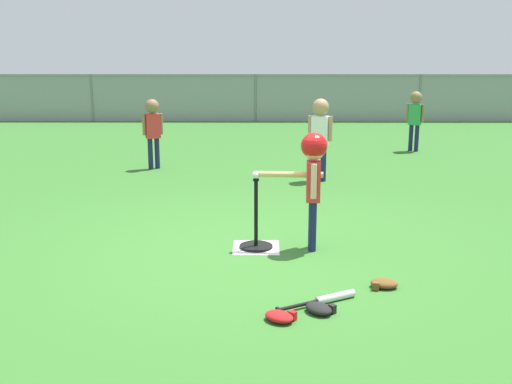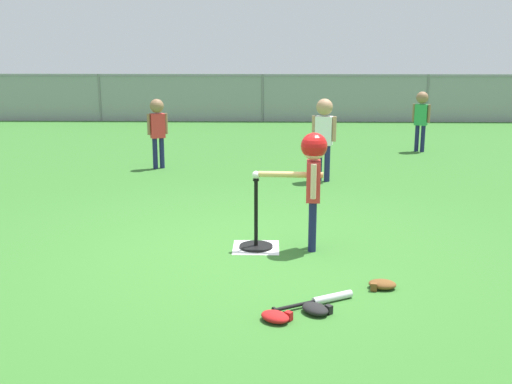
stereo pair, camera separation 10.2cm
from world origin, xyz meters
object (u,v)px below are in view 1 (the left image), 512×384
Objects in this scene: spare_bat_silver at (327,299)px; batter_child at (313,167)px; batting_tee at (256,237)px; fielder_near_left at (153,124)px; glove_near_bats at (319,308)px; baseball_on_tee at (256,175)px; fielder_deep_right at (415,113)px; glove_tossed_aside at (384,283)px; fielder_near_right at (320,128)px; glove_by_plate at (280,316)px.

batter_child is at bearing 91.13° from spare_bat_silver.
spare_bat_silver is (0.02, -1.25, -0.76)m from batter_child.
fielder_near_left is (-1.60, 3.82, 0.58)m from batting_tee.
glove_near_bats is at bearing -112.49° from spare_bat_silver.
fielder_deep_right reaches higher than baseball_on_tee.
glove_near_bats is at bearing -92.14° from batter_child.
glove_near_bats and glove_tossed_aside have the same top height.
batting_tee is at bearing -117.23° from fielder_deep_right.
fielder_near_left reaches higher than baseball_on_tee.
batter_child is 1.05× the size of fielder_deep_right.
baseball_on_tee is at bearing 0.00° from batting_tee.
baseball_on_tee is 0.53m from batter_child.
baseball_on_tee is 0.30× the size of glove_tossed_aside.
fielder_deep_right reaches higher than batting_tee.
fielder_near_right is at bearing 83.30° from batter_child.
fielder_near_right reaches higher than glove_near_bats.
batting_tee is 4.19m from fielder_near_left.
batter_child is at bearing -3.70° from batting_tee.
batter_child is at bearing -112.57° from fielder_deep_right.
fielder_near_right reaches higher than glove_tossed_aside.
batter_child is (0.52, -0.03, 0.08)m from baseball_on_tee.
glove_tossed_aside is (1.03, -0.99, -0.07)m from batting_tee.
fielder_near_left is 5.53m from glove_tossed_aside.
spare_bat_silver is at bearing -148.48° from glove_tossed_aside.
fielder_near_right is 2.62m from fielder_near_left.
spare_bat_silver is at bearing -67.22° from fielder_near_left.
fielder_deep_right is 3.13m from fielder_near_right.
batting_tee is at bearing 113.05° from spare_bat_silver.
fielder_deep_right is (2.27, 5.47, -0.11)m from batter_child.
fielder_near_left is 3.95× the size of glove_near_bats.
batting_tee reaches higher than glove_by_plate.
fielder_deep_right is at bearing 71.51° from spare_bat_silver.
glove_by_plate is at bearing -110.38° from fielder_deep_right.
glove_by_plate is (-0.37, -0.33, 0.01)m from spare_bat_silver.
fielder_near_left is 5.58m from spare_bat_silver.
glove_tossed_aside is at bearing -105.36° from fielder_deep_right.
baseball_on_tee is 1.58m from glove_tossed_aside.
baseball_on_tee is 0.12× the size of spare_bat_silver.
batter_child reaches higher than glove_by_plate.
baseball_on_tee is at bearing -117.23° from fielder_deep_right.
fielder_near_left reaches higher than glove_by_plate.
glove_near_bats is (0.47, -1.48, -0.68)m from baseball_on_tee.
batter_child is 5.92m from fielder_deep_right.
fielder_near_left reaches higher than spare_bat_silver.
glove_near_bats is (-0.08, -0.19, 0.01)m from spare_bat_silver.
fielder_near_left is at bearing 108.08° from glove_by_plate.
fielder_near_right is at bearing 84.77° from glove_near_bats.
fielder_near_right is (-1.92, -2.47, 0.06)m from fielder_deep_right.
glove_near_bats is at bearing -72.38° from baseball_on_tee.
fielder_near_right is at bearing -127.86° from fielder_deep_right.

